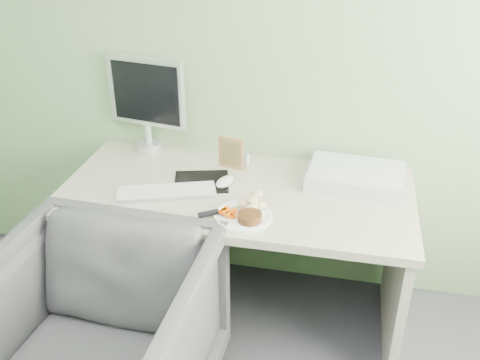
% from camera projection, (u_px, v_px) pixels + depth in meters
% --- Properties ---
extents(wall_back, '(3.50, 0.00, 3.50)m').
position_uv_depth(wall_back, '(253.00, 33.00, 2.46)').
color(wall_back, gray).
rests_on(wall_back, floor).
extents(desk, '(1.60, 0.75, 0.73)m').
position_uv_depth(desk, '(236.00, 223.00, 2.53)').
color(desk, '#AFA593').
rests_on(desk, floor).
extents(plate, '(0.25, 0.25, 0.01)m').
position_uv_depth(plate, '(243.00, 216.00, 2.23)').
color(plate, white).
rests_on(plate, desk).
extents(steak, '(0.10, 0.10, 0.03)m').
position_uv_depth(steak, '(250.00, 217.00, 2.19)').
color(steak, black).
rests_on(steak, plate).
extents(potato_pile, '(0.13, 0.10, 0.06)m').
position_uv_depth(potato_pile, '(253.00, 202.00, 2.26)').
color(potato_pile, tan).
rests_on(potato_pile, plate).
extents(carrot_heap, '(0.08, 0.07, 0.04)m').
position_uv_depth(carrot_heap, '(228.00, 212.00, 2.21)').
color(carrot_heap, '#FF5905').
rests_on(carrot_heap, plate).
extents(steak_knife, '(0.20, 0.14, 0.02)m').
position_uv_depth(steak_knife, '(217.00, 212.00, 2.23)').
color(steak_knife, silver).
rests_on(steak_knife, plate).
extents(mousepad, '(0.30, 0.28, 0.00)m').
position_uv_depth(mousepad, '(201.00, 182.00, 2.50)').
color(mousepad, black).
rests_on(mousepad, desk).
extents(keyboard, '(0.45, 0.26, 0.02)m').
position_uv_depth(keyboard, '(167.00, 192.00, 2.39)').
color(keyboard, white).
rests_on(keyboard, desk).
extents(computer_mouse, '(0.10, 0.13, 0.04)m').
position_uv_depth(computer_mouse, '(225.00, 182.00, 2.46)').
color(computer_mouse, white).
rests_on(computer_mouse, desk).
extents(photo_frame, '(0.13, 0.05, 0.16)m').
position_uv_depth(photo_frame, '(231.00, 153.00, 2.59)').
color(photo_frame, '#986947').
rests_on(photo_frame, desk).
extents(eyedrop_bottle, '(0.03, 0.03, 0.07)m').
position_uv_depth(eyedrop_bottle, '(247.00, 159.00, 2.64)').
color(eyedrop_bottle, white).
rests_on(eyedrop_bottle, desk).
extents(scanner, '(0.46, 0.33, 0.07)m').
position_uv_depth(scanner, '(356.00, 177.00, 2.47)').
color(scanner, '#B4B6BC').
rests_on(scanner, desk).
extents(monitor, '(0.41, 0.14, 0.49)m').
position_uv_depth(monitor, '(147.00, 100.00, 2.67)').
color(monitor, silver).
rests_on(monitor, desk).
extents(desk_chair, '(0.86, 0.89, 0.78)m').
position_uv_depth(desk_chair, '(99.00, 342.00, 2.08)').
color(desk_chair, '#353539').
rests_on(desk_chair, floor).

